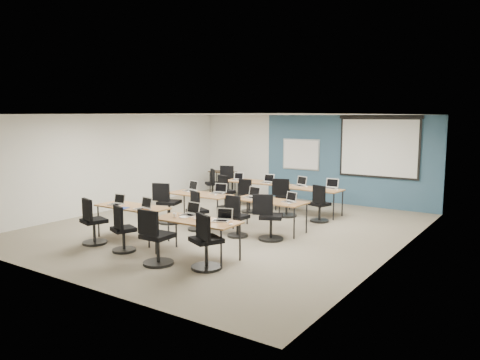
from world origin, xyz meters
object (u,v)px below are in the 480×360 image
Objects in this scene: whiteboard at (301,154)px; laptop_0 at (117,202)px; training_table_front_left at (132,208)px; task_chair_10 at (285,201)px; laptop_7 at (290,200)px; laptop_10 at (300,184)px; task_chair_0 at (93,225)px; laptop_2 at (191,212)px; laptop_6 at (252,195)px; laptop_11 at (331,186)px; task_chair_4 at (167,207)px; task_chair_7 at (269,221)px; task_chair_5 at (197,214)px; laptop_4 at (191,189)px; training_table_mid_right at (269,202)px; training_table_mid_left at (200,196)px; task_chair_6 at (236,220)px; training_table_back_left at (256,183)px; laptop_8 at (237,178)px; spare_chair_a at (231,184)px; task_chair_9 at (248,199)px; laptop_5 at (219,191)px; laptop_9 at (268,181)px; spare_chair_b at (213,186)px; laptop_3 at (222,218)px; projector_screen at (379,143)px; training_table_back_right at (311,190)px; task_chair_2 at (156,242)px; task_chair_3 at (206,246)px; utility_table at (222,174)px; task_chair_8 at (225,195)px; training_table_front_right at (197,222)px; task_chair_1 at (122,233)px.

whiteboard reaches higher than laptop_0.
training_table_front_left is 1.63× the size of task_chair_10.
laptop_7 is 2.56m from laptop_10.
task_chair_0 is 5.87m from laptop_10.
laptop_2 is 2.35m from laptop_6.
task_chair_10 is at bearing -138.86° from laptop_11.
task_chair_4 is 2.92m from task_chair_7.
task_chair_5 is at bearing 63.16° from training_table_front_left.
laptop_4 is 0.37× the size of task_chair_5.
task_chair_5 is at bearing -145.03° from training_table_mid_right.
training_table_mid_left is 4.72× the size of laptop_4.
laptop_11 is (0.78, 3.36, 0.40)m from task_chair_6.
training_table_back_left is 1.76m from task_chair_10.
laptop_8 is (-0.60, -0.11, 0.10)m from training_table_back_left.
task_chair_6 is 2.75× the size of laptop_11.
laptop_11 is (3.01, 0.08, 0.01)m from laptop_8.
task_chair_7 is 5.64m from spare_chair_a.
task_chair_9 is at bearing 71.82° from laptop_0.
laptop_5 reaches higher than training_table_front_left.
task_chair_7 is (2.91, 1.65, -0.37)m from laptop_0.
task_chair_5 is (0.68, 1.37, -0.29)m from training_table_front_left.
task_chair_4 is 4.40m from laptop_11.
laptop_9 is at bearing -43.65° from spare_chair_a.
laptop_4 is at bearing -23.27° from spare_chair_b.
laptop_8 is at bearing 132.89° from task_chair_5.
spare_chair_b is at bearing 131.74° from laptop_4.
laptop_7 is at bearing -91.26° from laptop_11.
task_chair_5 is 4.43m from spare_chair_b.
projector_screen is at bearing 63.06° from laptop_3.
task_chair_0 is at bearing -98.42° from training_table_back_left.
laptop_10 is at bearing -133.04° from projector_screen.
laptop_11 is (2.56, 4.76, 0.11)m from training_table_front_left.
projector_screen is 1.40× the size of training_table_back_right.
training_table_back_right is 3.12m from task_chair_6.
task_chair_2 is at bearing -148.43° from laptop_3.
task_chair_3 is at bearing -95.08° from task_chair_10.
spare_chair_a is (-3.98, 6.39, 0.01)m from task_chair_3.
laptop_6 is (-1.69, -4.11, -1.09)m from projector_screen.
laptop_9 is 1.08m from laptop_10.
laptop_5 is 2.16m from task_chair_7.
laptop_2 is 0.35× the size of task_chair_9.
laptop_4 is at bearing -63.89° from utility_table.
task_chair_2 is at bearing -44.91° from laptop_4.
task_chair_8 is 1.08× the size of utility_table.
laptop_10 is at bearing 92.22° from training_table_front_right.
task_chair_3 is 3.09m from laptop_7.
task_chair_5 is 1.01× the size of task_chair_9.
laptop_8 is 0.31× the size of spare_chair_b.
laptop_3 is (1.89, 0.75, 0.40)m from task_chair_1.
laptop_10 is (1.12, 2.31, 0.00)m from laptop_5.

